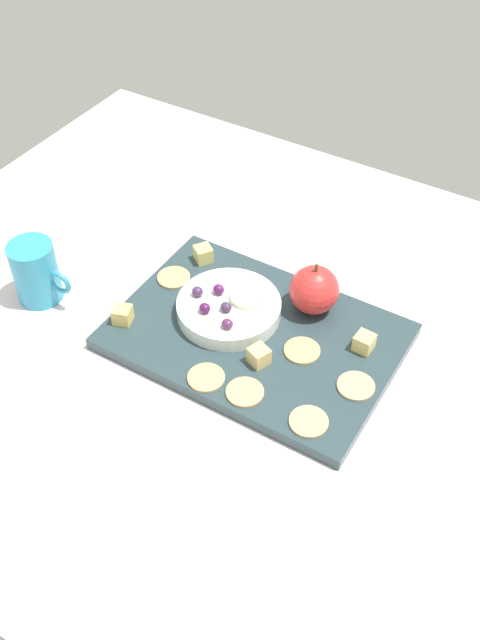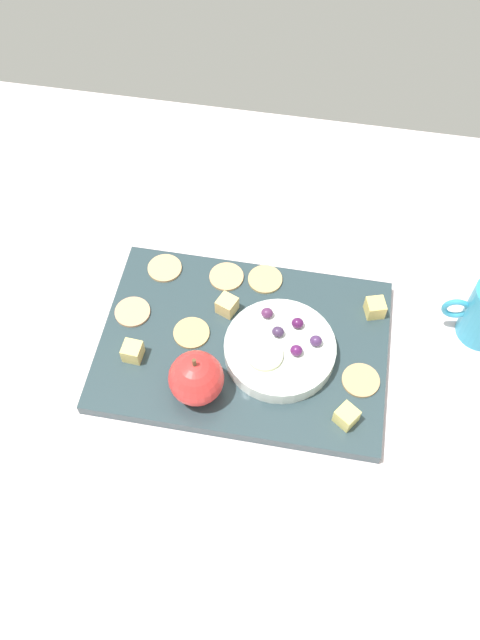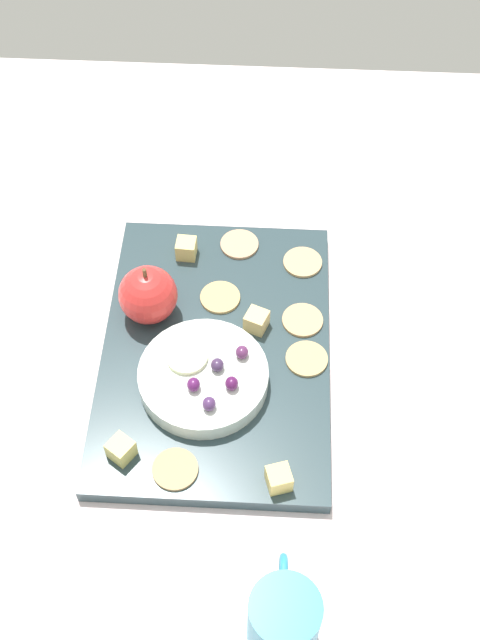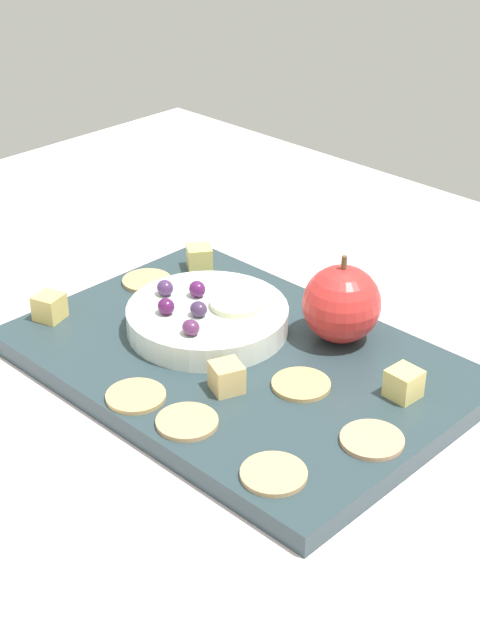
# 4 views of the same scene
# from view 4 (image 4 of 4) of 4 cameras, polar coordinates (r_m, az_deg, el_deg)

# --- Properties ---
(table) EXTENTS (1.21, 1.00, 0.03)m
(table) POSITION_cam_4_polar(r_m,az_deg,el_deg) (0.88, -1.32, -3.37)
(table) COLOR silver
(table) RESTS_ON ground
(platter) EXTENTS (0.40, 0.27, 0.02)m
(platter) POSITION_cam_4_polar(r_m,az_deg,el_deg) (0.85, -0.27, -2.74)
(platter) COLOR #2B3E44
(platter) RESTS_ON table
(serving_dish) EXTENTS (0.15, 0.15, 0.02)m
(serving_dish) POSITION_cam_4_polar(r_m,az_deg,el_deg) (0.88, -1.99, 0.09)
(serving_dish) COLOR white
(serving_dish) RESTS_ON platter
(apple_whole) EXTENTS (0.07, 0.07, 0.07)m
(apple_whole) POSITION_cam_4_polar(r_m,az_deg,el_deg) (0.86, 6.19, 0.97)
(apple_whole) COLOR red
(apple_whole) RESTS_ON platter
(apple_stem) EXTENTS (0.01, 0.01, 0.01)m
(apple_stem) POSITION_cam_4_polar(r_m,az_deg,el_deg) (0.84, 6.35, 3.50)
(apple_stem) COLOR brown
(apple_stem) RESTS_ON apple_whole
(cheese_cube_0) EXTENTS (0.03, 0.03, 0.03)m
(cheese_cube_0) POSITION_cam_4_polar(r_m,az_deg,el_deg) (0.79, -0.81, -3.50)
(cheese_cube_0) COLOR #EAC578
(cheese_cube_0) RESTS_ON platter
(cheese_cube_1) EXTENTS (0.04, 0.04, 0.03)m
(cheese_cube_1) POSITION_cam_4_polar(r_m,az_deg,el_deg) (0.99, -2.48, 3.81)
(cheese_cube_1) COLOR #E2D371
(cheese_cube_1) RESTS_ON platter
(cheese_cube_2) EXTENTS (0.03, 0.03, 0.03)m
(cheese_cube_2) POSITION_cam_4_polar(r_m,az_deg,el_deg) (0.79, 9.92, -3.82)
(cheese_cube_2) COLOR #EED576
(cheese_cube_2) RESTS_ON platter
(cheese_cube_3) EXTENTS (0.03, 0.03, 0.03)m
(cheese_cube_3) POSITION_cam_4_polar(r_m,az_deg,el_deg) (0.91, -11.51, 0.79)
(cheese_cube_3) COLOR #F4D26D
(cheese_cube_3) RESTS_ON platter
(cracker_0) EXTENTS (0.05, 0.05, 0.00)m
(cracker_0) POSITION_cam_4_polar(r_m,az_deg,el_deg) (0.79, -6.35, -4.62)
(cracker_0) COLOR tan
(cracker_0) RESTS_ON platter
(cracker_1) EXTENTS (0.05, 0.05, 0.00)m
(cracker_1) POSITION_cam_4_polar(r_m,az_deg,el_deg) (0.80, 3.63, -4.00)
(cracker_1) COLOR tan
(cracker_1) RESTS_ON platter
(cracker_2) EXTENTS (0.05, 0.05, 0.00)m
(cracker_2) POSITION_cam_4_polar(r_m,az_deg,el_deg) (0.76, -3.24, -6.20)
(cracker_2) COLOR tan
(cracker_2) RESTS_ON platter
(cracker_3) EXTENTS (0.05, 0.05, 0.00)m
(cracker_3) POSITION_cam_4_polar(r_m,az_deg,el_deg) (0.70, 2.06, -9.34)
(cracker_3) COLOR tan
(cracker_3) RESTS_ON platter
(cracker_4) EXTENTS (0.05, 0.05, 0.00)m
(cracker_4) POSITION_cam_4_polar(r_m,az_deg,el_deg) (0.74, 8.03, -7.23)
(cracker_4) COLOR tan
(cracker_4) RESTS_ON platter
(cracker_5) EXTENTS (0.05, 0.05, 0.00)m
(cracker_5) POSITION_cam_4_polar(r_m,az_deg,el_deg) (0.97, -5.68, 2.38)
(cracker_5) COLOR tan
(cracker_5) RESTS_ON platter
(grape_0) EXTENTS (0.02, 0.01, 0.02)m
(grape_0) POSITION_cam_4_polar(r_m,az_deg,el_deg) (0.89, -4.54, 1.98)
(grape_0) COLOR #4A2C5B
(grape_0) RESTS_ON serving_dish
(grape_1) EXTENTS (0.02, 0.01, 0.02)m
(grape_1) POSITION_cam_4_polar(r_m,az_deg,el_deg) (0.86, -4.52, 0.83)
(grape_1) COLOR #4E174A
(grape_1) RESTS_ON serving_dish
(grape_2) EXTENTS (0.02, 0.01, 0.02)m
(grape_2) POSITION_cam_4_polar(r_m,az_deg,el_deg) (0.89, -2.62, 1.89)
(grape_2) COLOR #541B55
(grape_2) RESTS_ON serving_dish
(grape_3) EXTENTS (0.02, 0.01, 0.01)m
(grape_3) POSITION_cam_4_polar(r_m,az_deg,el_deg) (0.83, -3.07, -0.42)
(grape_3) COLOR #572852
(grape_3) RESTS_ON serving_dish
(grape_4) EXTENTS (0.02, 0.01, 0.01)m
(grape_4) POSITION_cam_4_polar(r_m,az_deg,el_deg) (0.85, -2.53, 0.67)
(grape_4) COLOR #402C4F
(grape_4) RESTS_ON serving_dish
(apple_slice_0) EXTENTS (0.05, 0.05, 0.01)m
(apple_slice_0) POSITION_cam_4_polar(r_m,az_deg,el_deg) (0.87, -0.24, 0.99)
(apple_slice_0) COLOR beige
(apple_slice_0) RESTS_ON serving_dish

